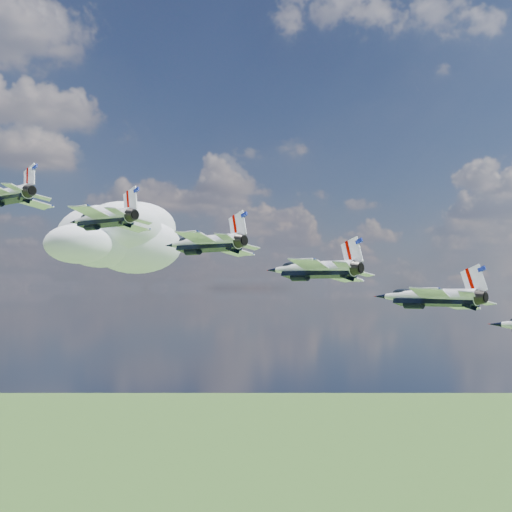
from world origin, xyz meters
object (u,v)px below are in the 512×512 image
jet_2 (203,243)px  jet_1 (101,219)px  jet_4 (426,297)px  jet_0 (4,196)px  jet_3 (311,269)px

jet_2 → jet_1: bearing=123.3°
jet_1 → jet_4: (27.85, -22.15, -8.68)m
jet_0 → jet_1: 12.21m
jet_0 → jet_4: jet_0 is taller
jet_1 → jet_2: (9.28, -7.38, -2.89)m
jet_0 → jet_4: size_ratio=1.00×
jet_2 → jet_3: bearing=-56.7°
jet_3 → jet_4: size_ratio=1.00×
jet_1 → jet_4: jet_1 is taller
jet_1 → jet_4: size_ratio=1.00×
jet_1 → jet_4: bearing=-56.7°
jet_0 → jet_1: jet_0 is taller
jet_2 → jet_4: (18.56, -14.77, -5.79)m
jet_0 → jet_2: jet_0 is taller
jet_0 → jet_2: size_ratio=1.00×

